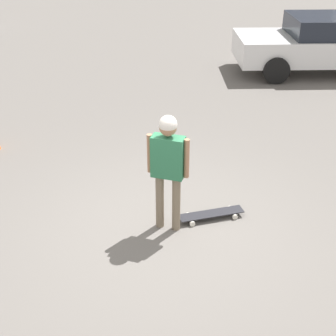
% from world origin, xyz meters
% --- Properties ---
extents(ground_plane, '(220.00, 220.00, 0.00)m').
position_xyz_m(ground_plane, '(0.00, 0.00, 0.00)').
color(ground_plane, slate).
extents(person, '(0.34, 0.55, 1.71)m').
position_xyz_m(person, '(0.00, 0.00, 1.09)').
color(person, '#7A6B56').
rests_on(person, ground_plane).
extents(skateboard, '(0.40, 0.98, 0.09)m').
position_xyz_m(skateboard, '(0.18, -0.64, 0.07)').
color(skateboard, '#232328').
rests_on(skateboard, ground_plane).
extents(car_parked_near, '(2.17, 4.65, 1.51)m').
position_xyz_m(car_parked_near, '(6.97, -4.60, 0.79)').
color(car_parked_near, silver).
rests_on(car_parked_near, ground_plane).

